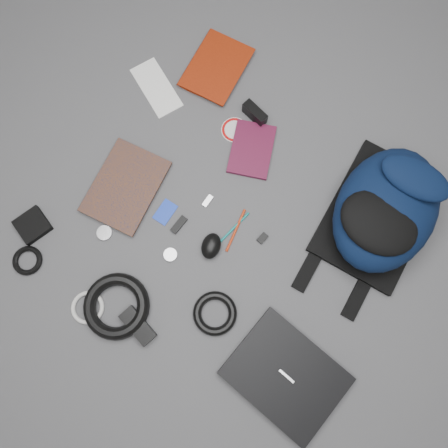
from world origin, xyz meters
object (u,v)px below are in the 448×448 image
Objects in this scene: textbook_red at (193,57)px; dvd_case at (252,149)px; laptop at (286,375)px; power_brick at (138,326)px; backpack at (386,209)px; mouse at (211,246)px; compact_camera at (255,114)px; comic_book at (99,174)px; pouch at (33,225)px.

dvd_case is (0.36, -0.16, -0.01)m from textbook_red.
laptop is 0.47m from power_brick.
mouse is at bearing -139.38° from backpack.
power_brick is at bearing -157.74° from laptop.
compact_camera reaches higher than textbook_red.
comic_book is (-0.00, -0.52, -0.00)m from textbook_red.
mouse is at bearing 28.24° from pouch.
textbook_red is 0.92m from power_brick.
dvd_case is at bearing 84.72° from mouse.
compact_camera is at bearing 47.72° from comic_book.
power_brick is (0.04, -0.67, 0.01)m from dvd_case.
textbook_red is 0.39m from dvd_case.
laptop is (0.03, -0.57, -0.08)m from backpack.
power_brick is (-0.45, -0.14, -0.00)m from laptop.
pouch is at bearing -147.83° from dvd_case.
pouch is at bearing -173.92° from power_brick.
dvd_case is 2.24× the size of mouse.
laptop is at bearing -20.81° from comic_book.
power_brick is at bearing -71.95° from textbook_red.
dvd_case is (-0.45, -0.04, -0.09)m from backpack.
textbook_red is 0.88× the size of comic_book.
comic_book is 0.51m from power_brick.
mouse is at bearing -100.13° from dvd_case.
backpack reaches higher than power_brick.
backpack is 0.54m from mouse.
laptop is 1.17× the size of comic_book.
mouse is 0.57m from pouch.
pouch reaches higher than dvd_case.
comic_book reaches higher than dvd_case.
textbook_red is (-0.84, 0.70, -0.00)m from laptop.
backpack is at bearing 3.97° from compact_camera.
comic_book is 1.46× the size of dvd_case.
comic_book is 0.26m from pouch.
pouch is (-0.06, -0.26, 0.00)m from comic_book.
dvd_case is 0.67m from power_brick.
compact_camera is 0.81m from pouch.
compact_camera is at bearing 135.62° from laptop.
compact_camera reaches higher than power_brick.
laptop is 0.84m from compact_camera.
laptop is at bearing -70.80° from dvd_case.
pouch is (-0.88, -0.66, -0.08)m from backpack.
mouse reaches higher than laptop.
mouse reaches higher than power_brick.
compact_camera is (-0.06, 0.10, 0.02)m from dvd_case.
dvd_case is 1.57× the size of power_brick.
comic_book is 3.28× the size of mouse.
compact_camera reaches higher than laptop.
laptop is at bearing -46.95° from textbook_red.
comic_book is at bearing 154.99° from power_brick.
laptop is 3.48× the size of pouch.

